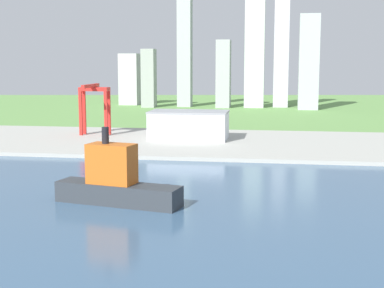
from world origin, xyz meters
The scene contains 7 objects.
ground_plane centered at (0.00, 300.00, 0.00)m, with size 2400.00×2400.00×0.00m, color #619149.
water_bay centered at (0.00, 240.00, 0.07)m, with size 840.00×360.00×0.15m, color #385675.
industrial_pier centered at (0.00, 490.00, 1.25)m, with size 840.00×140.00×2.50m, color #A4A49B.
container_barge centered at (-55.58, 314.99, 9.16)m, with size 54.96×23.23×31.87m.
port_crane_red centered at (-129.99, 509.68, 30.22)m, with size 22.37×34.40×39.30m.
warehouse_main centered at (-54.59, 497.70, 12.83)m, with size 56.58×32.62×20.62m.
distant_skyline centered at (-56.80, 823.62, 58.53)m, with size 261.58×64.92×157.75m.
Camera 1 is at (11.04, 93.45, 58.67)m, focal length 53.07 mm.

